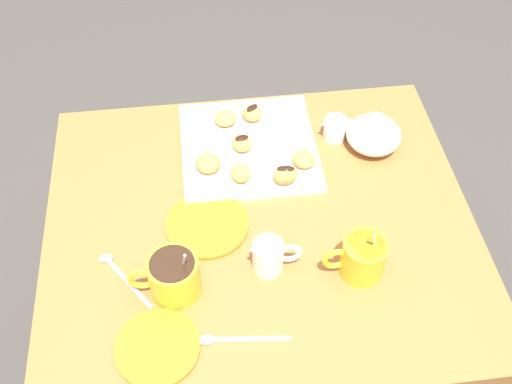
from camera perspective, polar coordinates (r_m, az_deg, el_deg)
name	(u,v)px	position (r m, az deg, el deg)	size (l,w,h in m)	color
ground_plane	(259,366)	(1.86, 0.28, -16.09)	(8.00, 8.00, 0.00)	#423D38
dining_table	(260,259)	(1.36, 0.37, -6.36)	(0.88, 0.77, 0.70)	#A36633
pastry_plate_square	(247,147)	(1.38, -0.81, 4.26)	(0.30, 0.30, 0.02)	white
coffee_mug_yellow_left	(362,257)	(1.16, 10.00, -6.02)	(0.12, 0.08, 0.13)	yellow
coffee_mug_yellow_right	(173,276)	(1.13, -7.84, -7.84)	(0.13, 0.10, 0.14)	yellow
cream_pitcher_white	(270,255)	(1.15, 1.32, -5.98)	(0.10, 0.06, 0.07)	white
ice_cream_bowl	(374,133)	(1.39, 11.07, 5.49)	(0.12, 0.12, 0.09)	white
chocolate_sauce_pitcher	(336,128)	(1.40, 7.54, 6.06)	(0.09, 0.05, 0.06)	white
saucer_orange_left	(158,348)	(1.11, -9.28, -14.30)	(0.15, 0.15, 0.01)	orange
saucer_orange_right	(207,225)	(1.24, -4.63, -3.12)	(0.17, 0.17, 0.01)	orange
loose_spoon_near_saucer	(234,339)	(1.11, -2.11, -13.73)	(0.16, 0.03, 0.01)	silver
loose_spoon_by_plate	(120,274)	(1.20, -12.73, -7.52)	(0.11, 0.13, 0.01)	silver
beignet_0	(304,159)	(1.33, 4.55, 3.11)	(0.05, 0.05, 0.03)	#D19347
beignet_1	(285,175)	(1.29, 2.79, 1.61)	(0.05, 0.04, 0.04)	#D19347
chocolate_drizzle_1	(286,168)	(1.27, 2.83, 2.26)	(0.04, 0.01, 0.01)	black
beignet_2	(241,173)	(1.29, -1.46, 1.82)	(0.04, 0.05, 0.03)	#D19347
beignet_3	(242,143)	(1.36, -1.33, 4.63)	(0.04, 0.05, 0.03)	#D19347
chocolate_drizzle_3	(242,138)	(1.34, -1.35, 5.15)	(0.03, 0.02, 0.01)	black
beignet_4	(208,163)	(1.31, -4.54, 2.73)	(0.05, 0.05, 0.04)	#D19347
beignet_5	(226,118)	(1.42, -2.89, 6.99)	(0.05, 0.05, 0.03)	#D19347
beignet_6	(252,113)	(1.42, -0.36, 7.43)	(0.04, 0.05, 0.03)	#D19347
chocolate_drizzle_6	(252,108)	(1.41, -0.37, 7.98)	(0.03, 0.02, 0.01)	black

